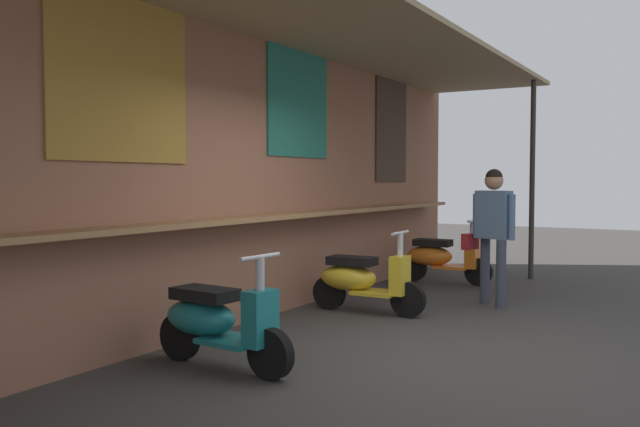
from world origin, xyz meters
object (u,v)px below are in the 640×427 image
(scooter_teal, at_px, (215,321))
(shopper_with_handbag, at_px, (492,222))
(scooter_yellow, at_px, (361,279))
(scooter_orange, at_px, (440,257))

(scooter_teal, relative_size, shopper_with_handbag, 0.84)
(scooter_yellow, relative_size, scooter_orange, 1.00)
(scooter_teal, bearing_deg, shopper_with_handbag, 77.37)
(scooter_yellow, relative_size, shopper_with_handbag, 0.83)
(scooter_orange, bearing_deg, shopper_with_handbag, -52.40)
(scooter_teal, xyz_separation_m, shopper_with_handbag, (3.87, -1.18, 0.64))
(scooter_yellow, bearing_deg, scooter_orange, 87.99)
(scooter_teal, height_order, scooter_orange, same)
(scooter_yellow, xyz_separation_m, shopper_with_handbag, (1.22, -1.18, 0.64))
(scooter_orange, relative_size, shopper_with_handbag, 0.83)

